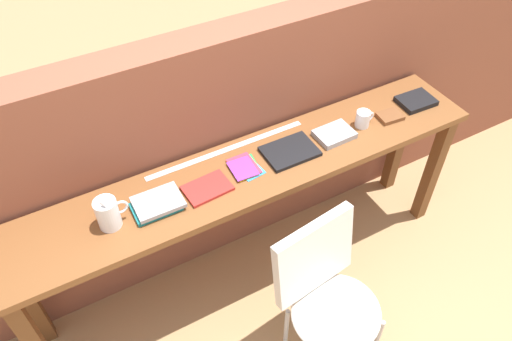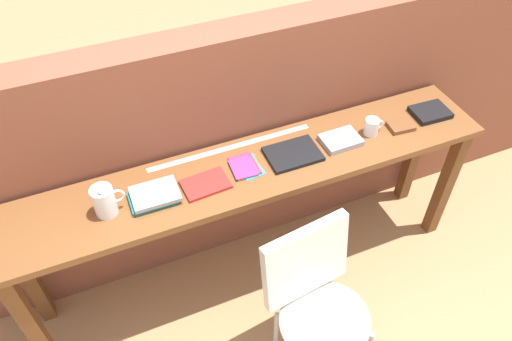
{
  "view_description": "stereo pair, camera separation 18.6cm",
  "coord_description": "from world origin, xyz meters",
  "px_view_note": "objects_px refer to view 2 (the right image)",
  "views": [
    {
      "loc": [
        -0.82,
        -1.23,
        2.6
      ],
      "look_at": [
        0.0,
        0.25,
        0.9
      ],
      "focal_mm": 35.0,
      "sensor_mm": 36.0,
      "label": 1
    },
    {
      "loc": [
        -0.66,
        -1.31,
        2.6
      ],
      "look_at": [
        0.0,
        0.25,
        0.9
      ],
      "focal_mm": 35.0,
      "sensor_mm": 36.0,
      "label": 2
    }
  ],
  "objects_px": {
    "pamphlet_pile_colourful": "(245,166)",
    "mug": "(372,127)",
    "magazine_cycling": "(206,184)",
    "chair_white_moulded": "(318,300)",
    "book_repair_rightmost": "(430,112)",
    "pitcher_white": "(105,201)",
    "book_stack_leftmost": "(154,196)",
    "book_open_centre": "(293,154)",
    "leather_journal_brown": "(401,126)"
  },
  "relations": [
    {
      "from": "book_open_centre",
      "to": "pamphlet_pile_colourful",
      "type": "bearing_deg",
      "value": 177.45
    },
    {
      "from": "pitcher_white",
      "to": "magazine_cycling",
      "type": "xyz_separation_m",
      "value": [
        0.46,
        -0.01,
        -0.07
      ]
    },
    {
      "from": "book_open_centre",
      "to": "book_repair_rightmost",
      "type": "distance_m",
      "value": 0.84
    },
    {
      "from": "pamphlet_pile_colourful",
      "to": "mug",
      "type": "distance_m",
      "value": 0.71
    },
    {
      "from": "chair_white_moulded",
      "to": "book_repair_rightmost",
      "type": "bearing_deg",
      "value": 31.92
    },
    {
      "from": "pitcher_white",
      "to": "chair_white_moulded",
      "type": "bearing_deg",
      "value": -36.84
    },
    {
      "from": "magazine_cycling",
      "to": "pamphlet_pile_colourful",
      "type": "xyz_separation_m",
      "value": [
        0.22,
        0.04,
        -0.0
      ]
    },
    {
      "from": "magazine_cycling",
      "to": "book_repair_rightmost",
      "type": "xyz_separation_m",
      "value": [
        1.31,
        0.03,
        0.01
      ]
    },
    {
      "from": "pitcher_white",
      "to": "book_repair_rightmost",
      "type": "relative_size",
      "value": 0.93
    },
    {
      "from": "magazine_cycling",
      "to": "pamphlet_pile_colourful",
      "type": "height_order",
      "value": "magazine_cycling"
    },
    {
      "from": "leather_journal_brown",
      "to": "chair_white_moulded",
      "type": "bearing_deg",
      "value": -137.74
    },
    {
      "from": "pitcher_white",
      "to": "pamphlet_pile_colourful",
      "type": "relative_size",
      "value": 1.02
    },
    {
      "from": "book_open_centre",
      "to": "book_repair_rightmost",
      "type": "xyz_separation_m",
      "value": [
        0.84,
        0.01,
        0.0
      ]
    },
    {
      "from": "book_open_centre",
      "to": "leather_journal_brown",
      "type": "relative_size",
      "value": 2.05
    },
    {
      "from": "pitcher_white",
      "to": "mug",
      "type": "height_order",
      "value": "pitcher_white"
    },
    {
      "from": "magazine_cycling",
      "to": "mug",
      "type": "relative_size",
      "value": 1.97
    },
    {
      "from": "book_open_centre",
      "to": "leather_journal_brown",
      "type": "distance_m",
      "value": 0.62
    },
    {
      "from": "chair_white_moulded",
      "to": "mug",
      "type": "height_order",
      "value": "mug"
    },
    {
      "from": "book_open_centre",
      "to": "leather_journal_brown",
      "type": "bearing_deg",
      "value": -1.93
    },
    {
      "from": "mug",
      "to": "magazine_cycling",
      "type": "bearing_deg",
      "value": -178.63
    },
    {
      "from": "pitcher_white",
      "to": "book_repair_rightmost",
      "type": "bearing_deg",
      "value": 0.59
    },
    {
      "from": "chair_white_moulded",
      "to": "book_stack_leftmost",
      "type": "bearing_deg",
      "value": 134.52
    },
    {
      "from": "book_stack_leftmost",
      "to": "pitcher_white",
      "type": "bearing_deg",
      "value": 178.46
    },
    {
      "from": "pitcher_white",
      "to": "mug",
      "type": "relative_size",
      "value": 1.67
    },
    {
      "from": "chair_white_moulded",
      "to": "book_open_centre",
      "type": "height_order",
      "value": "book_open_centre"
    },
    {
      "from": "chair_white_moulded",
      "to": "book_repair_rightmost",
      "type": "distance_m",
      "value": 1.21
    },
    {
      "from": "magazine_cycling",
      "to": "book_repair_rightmost",
      "type": "relative_size",
      "value": 1.09
    },
    {
      "from": "chair_white_moulded",
      "to": "book_stack_leftmost",
      "type": "relative_size",
      "value": 3.86
    },
    {
      "from": "chair_white_moulded",
      "to": "magazine_cycling",
      "type": "bearing_deg",
      "value": 119.76
    },
    {
      "from": "magazine_cycling",
      "to": "pamphlet_pile_colourful",
      "type": "bearing_deg",
      "value": 6.24
    },
    {
      "from": "chair_white_moulded",
      "to": "leather_journal_brown",
      "type": "xyz_separation_m",
      "value": [
        0.76,
        0.58,
        0.37
      ]
    },
    {
      "from": "magazine_cycling",
      "to": "mug",
      "type": "xyz_separation_m",
      "value": [
        0.92,
        0.02,
        0.04
      ]
    },
    {
      "from": "magazine_cycling",
      "to": "leather_journal_brown",
      "type": "xyz_separation_m",
      "value": [
        1.09,
        -0.0,
        0.0
      ]
    },
    {
      "from": "chair_white_moulded",
      "to": "mug",
      "type": "bearing_deg",
      "value": 45.26
    },
    {
      "from": "pitcher_white",
      "to": "book_repair_rightmost",
      "type": "height_order",
      "value": "pitcher_white"
    },
    {
      "from": "book_repair_rightmost",
      "to": "pamphlet_pile_colourful",
      "type": "bearing_deg",
      "value": -177.76
    },
    {
      "from": "book_stack_leftmost",
      "to": "pamphlet_pile_colourful",
      "type": "height_order",
      "value": "book_stack_leftmost"
    },
    {
      "from": "pamphlet_pile_colourful",
      "to": "leather_journal_brown",
      "type": "xyz_separation_m",
      "value": [
        0.88,
        -0.04,
        0.0
      ]
    },
    {
      "from": "book_stack_leftmost",
      "to": "book_open_centre",
      "type": "xyz_separation_m",
      "value": [
        0.72,
        0.02,
        -0.01
      ]
    },
    {
      "from": "pamphlet_pile_colourful",
      "to": "leather_journal_brown",
      "type": "bearing_deg",
      "value": -2.65
    },
    {
      "from": "pitcher_white",
      "to": "book_stack_leftmost",
      "type": "xyz_separation_m",
      "value": [
        0.21,
        -0.01,
        -0.06
      ]
    },
    {
      "from": "book_stack_leftmost",
      "to": "mug",
      "type": "xyz_separation_m",
      "value": [
        1.17,
        0.01,
        0.02
      ]
    },
    {
      "from": "book_stack_leftmost",
      "to": "mug",
      "type": "distance_m",
      "value": 1.17
    },
    {
      "from": "magazine_cycling",
      "to": "book_repair_rightmost",
      "type": "distance_m",
      "value": 1.31
    },
    {
      "from": "magazine_cycling",
      "to": "pamphlet_pile_colourful",
      "type": "distance_m",
      "value": 0.22
    },
    {
      "from": "pamphlet_pile_colourful",
      "to": "book_repair_rightmost",
      "type": "height_order",
      "value": "book_repair_rightmost"
    },
    {
      "from": "magazine_cycling",
      "to": "chair_white_moulded",
      "type": "bearing_deg",
      "value": -64.16
    },
    {
      "from": "magazine_cycling",
      "to": "book_open_centre",
      "type": "distance_m",
      "value": 0.47
    },
    {
      "from": "book_stack_leftmost",
      "to": "magazine_cycling",
      "type": "distance_m",
      "value": 0.25
    },
    {
      "from": "magazine_cycling",
      "to": "book_open_centre",
      "type": "height_order",
      "value": "book_open_centre"
    }
  ]
}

